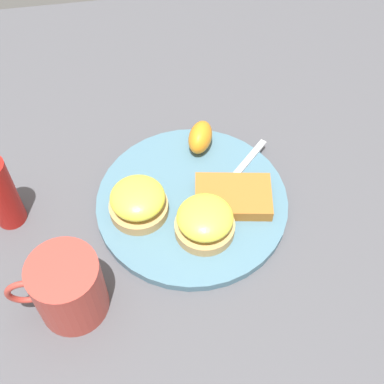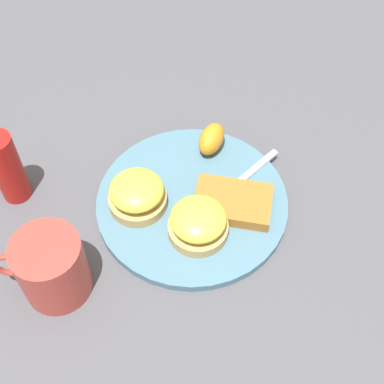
% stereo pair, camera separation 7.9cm
% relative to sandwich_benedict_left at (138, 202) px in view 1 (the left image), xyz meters
% --- Properties ---
extents(ground_plane, '(1.10, 1.10, 0.00)m').
position_rel_sandwich_benedict_left_xyz_m(ground_plane, '(-0.08, -0.01, -0.04)').
color(ground_plane, '#4C4C51').
extents(plate, '(0.29, 0.29, 0.01)m').
position_rel_sandwich_benedict_left_xyz_m(plate, '(-0.08, -0.01, -0.03)').
color(plate, slate).
rests_on(plate, ground_plane).
extents(sandwich_benedict_left, '(0.09, 0.09, 0.05)m').
position_rel_sandwich_benedict_left_xyz_m(sandwich_benedict_left, '(0.00, 0.00, 0.00)').
color(sandwich_benedict_left, tan).
rests_on(sandwich_benedict_left, plate).
extents(sandwich_benedict_right, '(0.09, 0.09, 0.05)m').
position_rel_sandwich_benedict_left_xyz_m(sandwich_benedict_right, '(-0.09, 0.05, 0.00)').
color(sandwich_benedict_right, tan).
rests_on(sandwich_benedict_right, plate).
extents(hashbrown_patty, '(0.12, 0.09, 0.02)m').
position_rel_sandwich_benedict_left_xyz_m(hashbrown_patty, '(-0.14, 0.00, -0.01)').
color(hashbrown_patty, '#A96727').
rests_on(hashbrown_patty, plate).
extents(orange_wedge, '(0.06, 0.07, 0.04)m').
position_rel_sandwich_benedict_left_xyz_m(orange_wedge, '(-0.11, -0.11, -0.00)').
color(orange_wedge, orange).
rests_on(orange_wedge, plate).
extents(fork, '(0.17, 0.17, 0.00)m').
position_rel_sandwich_benedict_left_xyz_m(fork, '(-0.12, -0.01, -0.02)').
color(fork, silver).
rests_on(fork, plate).
extents(cup, '(0.12, 0.09, 0.10)m').
position_rel_sandwich_benedict_left_xyz_m(cup, '(0.10, 0.13, 0.01)').
color(cup, '#B23D33').
rests_on(cup, ground_plane).
extents(condiment_bottle, '(0.04, 0.04, 0.12)m').
position_rel_sandwich_benedict_left_xyz_m(condiment_bottle, '(0.19, -0.03, 0.02)').
color(condiment_bottle, '#B21914').
rests_on(condiment_bottle, ground_plane).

